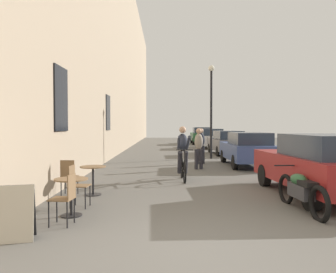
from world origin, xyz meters
The scene contains 18 objects.
ground_plane centered at (0.00, 0.00, 0.00)m, with size 88.00×88.00×0.00m, color #5B5954.
building_facade_left centered at (-3.45, 14.00, 6.98)m, with size 0.54×68.00×13.97m.
cafe_table_near centered at (-2.24, 1.93, 0.52)m, with size 0.64×0.64×0.72m.
cafe_chair_near_toward_street centered at (-2.17, 1.32, 0.52)m, with size 0.42×0.42×0.89m.
cafe_chair_near_toward_wall centered at (-2.32, 2.62, 0.52)m, with size 0.41×0.41×0.89m.
cafe_table_mid centered at (-2.23, 3.87, 0.52)m, with size 0.64×0.64×0.72m.
cafe_chair_mid_toward_street centered at (-2.82, 3.79, 0.52)m, with size 0.38×0.38×0.89m.
sandwich_board_sign centered at (-2.71, 0.57, 0.42)m, with size 0.62×0.49×0.84m.
cyclist_on_bicycle centered at (0.14, 6.23, 0.81)m, with size 0.52×1.76×1.74m.
pedestrian_near centered at (0.92, 8.83, 0.92)m, with size 0.38×0.30×1.63m.
pedestrian_mid centered at (1.22, 10.74, 0.91)m, with size 0.36×0.26×1.61m.
street_lamp centered at (2.03, 13.18, 3.11)m, with size 0.32×0.32×4.90m.
parked_car_nearest centered at (3.29, 3.55, 0.79)m, with size 1.95×4.36×1.53m.
parked_car_second centered at (3.11, 9.86, 0.75)m, with size 1.75×4.08×1.45m.
parked_car_third centered at (3.32, 15.69, 0.74)m, with size 1.83×4.07×1.43m.
parked_car_fourth centered at (3.21, 21.58, 0.78)m, with size 1.87×4.25×1.50m.
parked_car_fifth centered at (3.10, 27.35, 0.82)m, with size 1.95×4.48×1.58m.
parked_motorcycle centered at (2.32, 2.25, 0.40)m, with size 0.62×2.15×0.92m.
Camera 1 is at (-0.47, -4.50, 1.73)m, focal length 35.99 mm.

